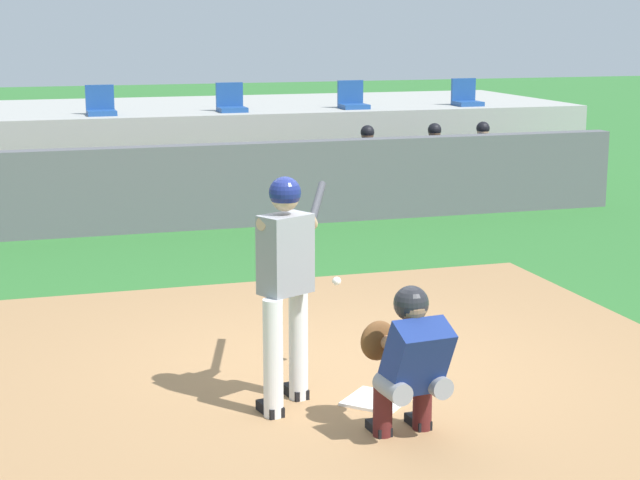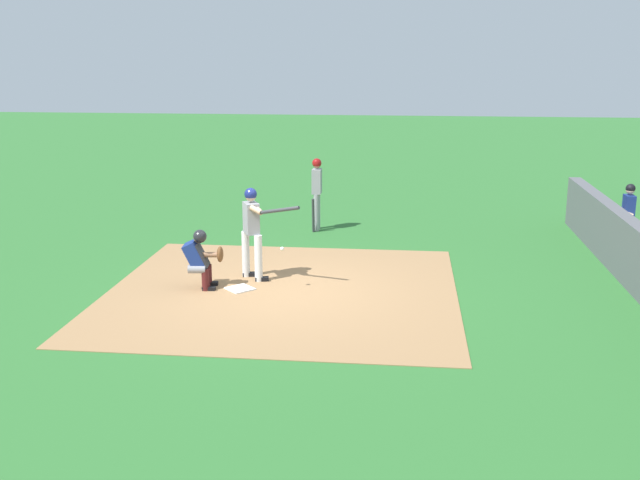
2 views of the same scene
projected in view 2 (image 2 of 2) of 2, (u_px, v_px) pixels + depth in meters
ground_plane at (282, 291)px, 14.01m from camera, size 80.00×80.00×0.00m
dirt_infield at (282, 291)px, 14.01m from camera, size 6.40×6.40×0.01m
home_plate at (240, 289)px, 14.09m from camera, size 0.62×0.62×0.02m
batter_at_plate at (253, 228)px, 14.49m from camera, size 0.87×1.26×1.80m
catcher_crouched at (201, 257)px, 14.05m from camera, size 0.52×1.90×1.13m
on_deck_batter at (317, 189)px, 18.60m from camera, size 0.58×0.23×1.79m
dugout_player_0 at (623, 210)px, 17.90m from camera, size 0.49×0.70×1.30m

